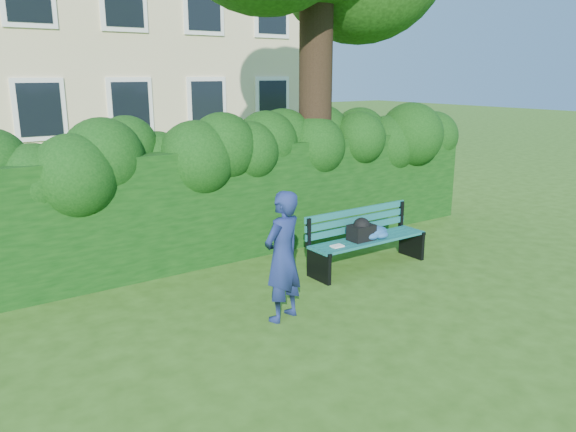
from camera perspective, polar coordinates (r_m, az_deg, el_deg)
ground at (r=7.78m, az=2.58°, el=-7.70°), size 80.00×80.00×0.00m
hedge at (r=9.27m, az=-5.73°, el=1.70°), size 10.00×1.00×1.80m
park_bench at (r=8.65m, az=7.98°, el=-2.01°), size 2.02×0.57×0.89m
man_reading at (r=6.69m, az=-0.55°, el=-4.12°), size 0.67×0.54×1.60m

